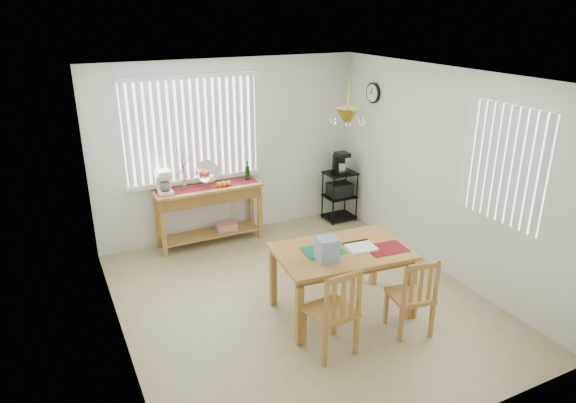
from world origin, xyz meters
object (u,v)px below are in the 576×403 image
sideboard (210,201)px  dining_table (342,257)px  wire_cart (340,191)px  chair_right (412,296)px  cart_items (340,163)px  chair_left (333,312)px

sideboard → dining_table: (0.73, -2.40, 0.04)m
dining_table → wire_cart: bearing=58.7°
dining_table → chair_right: 0.85m
cart_items → chair_right: 3.18m
sideboard → chair_left: (0.26, -3.00, -0.18)m
dining_table → chair_left: bearing=-127.7°
cart_items → chair_right: cart_items is taller
sideboard → dining_table: size_ratio=1.00×
cart_items → chair_left: 3.50m
wire_cart → dining_table: 2.71m
chair_right → dining_table: bearing=123.8°
chair_left → chair_right: chair_left is taller
sideboard → chair_right: chair_right is taller
dining_table → chair_left: 0.79m
wire_cart → chair_right: 3.13m
wire_cart → chair_right: bearing=-107.7°
sideboard → chair_left: bearing=-85.0°
chair_right → cart_items: bearing=72.3°
wire_cart → chair_left: bearing=-122.7°
sideboard → chair_left: size_ratio=1.61×
wire_cart → dining_table: wire_cart is taller
wire_cart → chair_right: chair_right is taller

